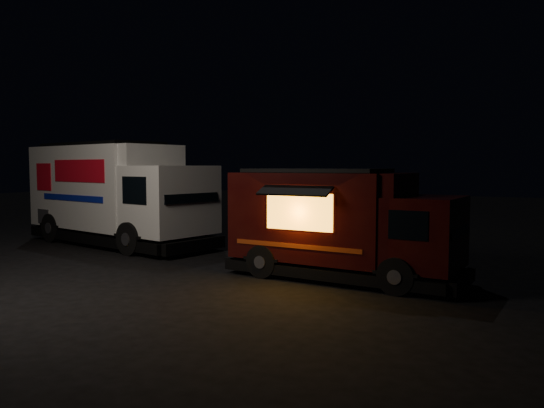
{
  "coord_description": "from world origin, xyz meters",
  "views": [
    {
      "loc": [
        8.41,
        -10.49,
        2.68
      ],
      "look_at": [
        1.96,
        2.0,
        1.68
      ],
      "focal_mm": 35.0,
      "sensor_mm": 36.0,
      "label": 1
    }
  ],
  "objects": [
    {
      "name": "red_truck",
      "position": [
        4.19,
        1.42,
        1.31
      ],
      "size": [
        5.78,
        2.49,
        2.63
      ],
      "primitive_type": null,
      "rotation": [
        0.0,
        0.0,
        -0.07
      ],
      "color": "black",
      "rests_on": "ground"
    },
    {
      "name": "white_truck",
      "position": [
        -4.56,
        3.22,
        1.75
      ],
      "size": [
        8.11,
        4.17,
        3.51
      ],
      "primitive_type": null,
      "rotation": [
        0.0,
        0.0,
        -0.21
      ],
      "color": "silver",
      "rests_on": "ground"
    },
    {
      "name": "ground",
      "position": [
        0.0,
        0.0,
        0.0
      ],
      "size": [
        80.0,
        80.0,
        0.0
      ],
      "primitive_type": "plane",
      "color": "black",
      "rests_on": "ground"
    }
  ]
}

